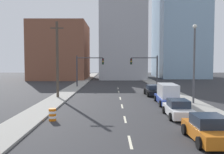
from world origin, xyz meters
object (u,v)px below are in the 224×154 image
sedan_black (153,91)px  box_truck_blue (168,95)px  sedan_white (178,109)px  street_lamp (194,58)px  traffic_signal_right (149,66)px  traffic_barrel (53,115)px  traffic_signal_left (85,66)px  utility_pole_left_mid (57,59)px  sedan_orange (209,129)px

sedan_black → box_truck_blue: bearing=-87.8°
sedan_white → box_truck_blue: box_truck_blue is taller
street_lamp → sedan_black: street_lamp is taller
traffic_signal_right → traffic_barrel: 27.78m
traffic_signal_left → traffic_barrel: bearing=-89.7°
traffic_signal_left → sedan_white: size_ratio=1.23×
sedan_white → box_truck_blue: size_ratio=0.75×
utility_pole_left_mid → sedan_white: utility_pole_left_mid is taller
traffic_signal_left → sedan_orange: size_ratio=1.34×
traffic_signal_left → traffic_barrel: size_ratio=5.97×
box_truck_blue → utility_pole_left_mid: bearing=163.4°
utility_pole_left_mid → box_truck_blue: bearing=-18.5°
traffic_signal_right → utility_pole_left_mid: (-13.29, -13.41, 1.13)m
traffic_barrel → traffic_signal_left: bearing=90.3°
sedan_orange → box_truck_blue: box_truck_blue is taller
sedan_black → street_lamp: bearing=-68.3°
traffic_signal_right → sedan_white: (-1.05, -23.86, -3.08)m
traffic_signal_right → utility_pole_left_mid: 18.92m
sedan_white → sedan_black: bearing=90.8°
traffic_signal_right → sedan_orange: size_ratio=1.34×
traffic_barrel → street_lamp: (13.26, 7.21, 4.43)m
utility_pole_left_mid → street_lamp: utility_pole_left_mid is taller
utility_pole_left_mid → street_lamp: bearing=-16.6°
box_truck_blue → traffic_signal_right: bearing=90.1°
traffic_signal_left → sedan_black: 15.14m
traffic_signal_left → utility_pole_left_mid: size_ratio=0.60×
traffic_signal_left → box_truck_blue: (10.70, -17.67, -2.71)m
traffic_signal_left → traffic_signal_right: same height
utility_pole_left_mid → traffic_barrel: utility_pole_left_mid is taller
utility_pole_left_mid → sedan_white: size_ratio=2.06×
street_lamp → sedan_white: street_lamp is taller
traffic_signal_right → traffic_barrel: bearing=-113.8°
utility_pole_left_mid → sedan_orange: size_ratio=2.24×
sedan_orange → utility_pole_left_mid: bearing=125.6°
traffic_signal_left → box_truck_blue: bearing=-58.8°
street_lamp → sedan_white: 7.89m
traffic_signal_right → utility_pole_left_mid: size_ratio=0.60×
street_lamp → sedan_orange: (-3.13, -12.22, -4.22)m
utility_pole_left_mid → sedan_orange: bearing=-53.9°
box_truck_blue → sedan_white: bearing=-92.5°
traffic_signal_right → sedan_orange: 30.41m
traffic_signal_right → traffic_barrel: size_ratio=5.97×
traffic_barrel → traffic_signal_right: bearing=66.2°
traffic_signal_left → traffic_signal_right: bearing=0.0°
traffic_signal_right → box_truck_blue: bearing=-91.8°
traffic_barrel → sedan_white: 10.18m
sedan_white → sedan_black: size_ratio=0.99×
street_lamp → traffic_signal_right: bearing=96.7°
traffic_signal_right → sedan_white: traffic_signal_right is taller
traffic_signal_right → sedan_orange: (-1.01, -30.24, -3.05)m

